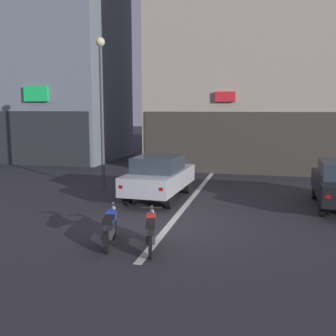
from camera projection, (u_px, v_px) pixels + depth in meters
ground_plane at (169, 226)px, 11.76m from camera, size 120.00×120.00×0.00m
lane_centre_line at (201, 187)px, 17.52m from camera, size 0.20×18.00×0.01m
building_corner_left at (40, 2)px, 26.36m from camera, size 10.18×7.38×20.52m
building_mid_block at (248, 14)px, 23.47m from camera, size 10.51×8.33×17.55m
car_silver_crossing_near at (159, 176)px, 15.12m from camera, size 1.98×4.19×1.64m
street_lamp at (102, 98)px, 16.34m from camera, size 0.36×0.36×6.17m
motorcycle_blue_row_leftmost at (110, 227)px, 10.11m from camera, size 0.57×1.64×0.98m
motorcycle_red_row_left_mid at (151, 231)px, 9.76m from camera, size 0.59×1.64×0.98m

